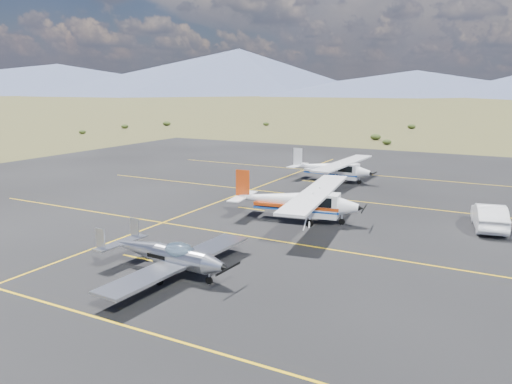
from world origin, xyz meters
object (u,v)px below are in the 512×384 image
Objects in this scene: aircraft_cessna at (297,200)px; aircraft_plain at (332,168)px; aircraft_low_wing at (169,255)px; sedan at (489,216)px.

aircraft_plain is at bearing 92.75° from aircraft_cessna.
aircraft_low_wing is at bearing -84.86° from aircraft_plain.
aircraft_low_wing is 1.91× the size of sedan.
sedan is at bearing -34.34° from aircraft_plain.
aircraft_low_wing is 18.39m from sedan.
aircraft_plain is at bearing -47.11° from sedan.
aircraft_cessna is 2.58× the size of sedan.
aircraft_low_wing is 0.74× the size of aircraft_cessna.
aircraft_plain reaches higher than sedan.
aircraft_low_wing is 10.79m from aircraft_cessna.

